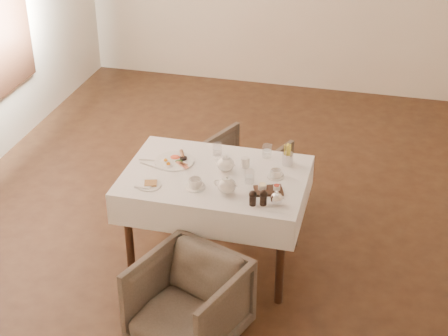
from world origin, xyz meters
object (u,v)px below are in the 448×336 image
armchair_near (188,302)px  armchair_far (244,171)px  breakfast_plate (175,161)px  teapot_centre (226,163)px  table (215,188)px

armchair_near → armchair_far: armchair_near is taller
armchair_near → breakfast_plate: size_ratio=2.23×
armchair_near → breakfast_plate: (-0.37, 0.92, 0.47)m
armchair_far → teapot_centre: teapot_centre is taller
breakfast_plate → armchair_far: bearing=67.8°
table → armchair_far: table is taller
breakfast_plate → teapot_centre: size_ratio=1.72×
breakfast_plate → teapot_centre: bearing=-4.5°
table → armchair_far: size_ratio=2.06×
armchair_far → teapot_centre: (0.05, -0.82, 0.54)m
breakfast_plate → armchair_near: bearing=-66.8°
armchair_near → breakfast_plate: 1.10m
table → armchair_near: table is taller
table → armchair_far: 0.95m
table → breakfast_plate: breakfast_plate is taller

